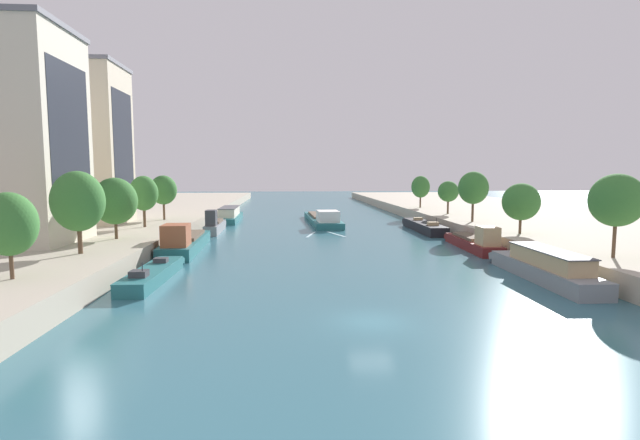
{
  "coord_description": "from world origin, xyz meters",
  "views": [
    {
      "loc": [
        -4.83,
        -26.22,
        8.63
      ],
      "look_at": [
        0.0,
        44.08,
        1.57
      ],
      "focal_mm": 26.15,
      "sensor_mm": 36.0,
      "label": 1
    }
  ],
  "objects": [
    {
      "name": "ground_plane",
      "position": [
        0.0,
        0.0,
        0.0
      ],
      "size": [
        400.0,
        400.0,
        0.0
      ],
      "primitive_type": "plane",
      "color": "#336675"
    },
    {
      "name": "quay_left",
      "position": [
        -36.02,
        55.0,
        0.93
      ],
      "size": [
        36.0,
        170.0,
        1.86
      ],
      "primitive_type": "cube",
      "color": "#B2A893",
      "rests_on": "ground"
    },
    {
      "name": "quay_right",
      "position": [
        36.02,
        55.0,
        0.93
      ],
      "size": [
        36.0,
        170.0,
        1.86
      ],
      "primitive_type": "cube",
      "color": "#B2A893",
      "rests_on": "ground"
    },
    {
      "name": "barge_midriver",
      "position": [
        1.14,
        53.81,
        0.83
      ],
      "size": [
        5.49,
        23.9,
        2.75
      ],
      "color": "#23666B",
      "rests_on": "ground"
    },
    {
      "name": "wake_behind_barge",
      "position": [
        0.15,
        39.09,
        0.01
      ],
      "size": [
        5.59,
        6.02,
        0.03
      ],
      "color": "#A5D1DB",
      "rests_on": "ground"
    },
    {
      "name": "moored_boat_left_second",
      "position": [
        -15.75,
        11.57,
        0.56
      ],
      "size": [
        2.44,
        12.15,
        2.16
      ],
      "color": "#23666B",
      "rests_on": "ground"
    },
    {
      "name": "moored_boat_left_near",
      "position": [
        -16.3,
        25.84,
        1.05
      ],
      "size": [
        3.93,
        16.49,
        3.52
      ],
      "color": "#23666B",
      "rests_on": "ground"
    },
    {
      "name": "moored_boat_left_gap_after",
      "position": [
        -15.61,
        42.61,
        1.05
      ],
      "size": [
        2.05,
        11.45,
        3.54
      ],
      "color": "gray",
      "rests_on": "ground"
    },
    {
      "name": "moored_boat_left_end",
      "position": [
        -15.44,
        59.11,
        1.09
      ],
      "size": [
        3.6,
        16.65,
        2.6
      ],
      "color": "#23666B",
      "rests_on": "ground"
    },
    {
      "name": "moored_boat_right_end",
      "position": [
        15.85,
        9.55,
        1.09
      ],
      "size": [
        3.01,
        14.84,
        2.61
      ],
      "color": "gray",
      "rests_on": "ground"
    },
    {
      "name": "moored_boat_right_lone",
      "position": [
        16.25,
        24.78,
        0.9
      ],
      "size": [
        3.01,
        13.58,
        3.06
      ],
      "color": "maroon",
      "rests_on": "ground"
    },
    {
      "name": "moored_boat_right_upstream",
      "position": [
        15.5,
        42.09,
        0.7
      ],
      "size": [
        2.73,
        15.87,
        2.45
      ],
      "color": "black",
      "rests_on": "ground"
    },
    {
      "name": "tree_left_far",
      "position": [
        -22.57,
        4.48,
        5.41
      ],
      "size": [
        3.4,
        3.4,
        5.6
      ],
      "color": "brown",
      "rests_on": "quay_left"
    },
    {
      "name": "tree_left_midway",
      "position": [
        -22.42,
        14.05,
        6.29
      ],
      "size": [
        4.26,
        4.26,
        6.97
      ],
      "color": "brown",
      "rests_on": "quay_left"
    },
    {
      "name": "tree_left_by_lamp",
      "position": [
        -22.65,
        23.02,
        5.79
      ],
      "size": [
        4.45,
        4.45,
        6.34
      ],
      "color": "brown",
      "rests_on": "quay_left"
    },
    {
      "name": "tree_left_past_mid",
      "position": [
        -23.0,
        33.85,
        6.12
      ],
      "size": [
        3.53,
        3.53,
        6.47
      ],
      "color": "brown",
      "rests_on": "quay_left"
    },
    {
      "name": "tree_left_third",
      "position": [
        -23.0,
        43.23,
        6.21
      ],
      "size": [
        3.85,
        3.85,
        6.48
      ],
      "color": "brown",
      "rests_on": "quay_left"
    },
    {
      "name": "tree_right_far",
      "position": [
        21.32,
        9.14,
        6.49
      ],
      "size": [
        4.1,
        4.1,
        6.76
      ],
      "color": "brown",
      "rests_on": "quay_right"
    },
    {
      "name": "tree_right_third",
      "position": [
        21.25,
        24.22,
        5.46
      ],
      "size": [
        4.09,
        4.09,
        5.68
      ],
      "color": "brown",
      "rests_on": "quay_right"
    },
    {
      "name": "tree_right_end_of_row",
      "position": [
        21.08,
        37.43,
        6.61
      ],
      "size": [
        4.16,
        4.16,
        7.04
      ],
      "color": "brown",
      "rests_on": "quay_right"
    },
    {
      "name": "tree_right_by_lamp",
      "position": [
        22.01,
        50.26,
        5.6
      ],
      "size": [
        3.44,
        3.44,
        5.49
      ],
      "color": "brown",
      "rests_on": "quay_right"
    },
    {
      "name": "tree_right_past_mid",
      "position": [
        21.46,
        64.77,
        5.98
      ],
      "size": [
        3.63,
        3.63,
        6.29
      ],
      "color": "brown",
      "rests_on": "quay_right"
    },
    {
      "name": "building_left_middle",
      "position": [
        -32.81,
        39.06,
        12.55
      ],
      "size": [
        11.95,
        9.35,
        21.34
      ],
      "color": "beige",
      "rests_on": "quay_left"
    }
  ]
}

